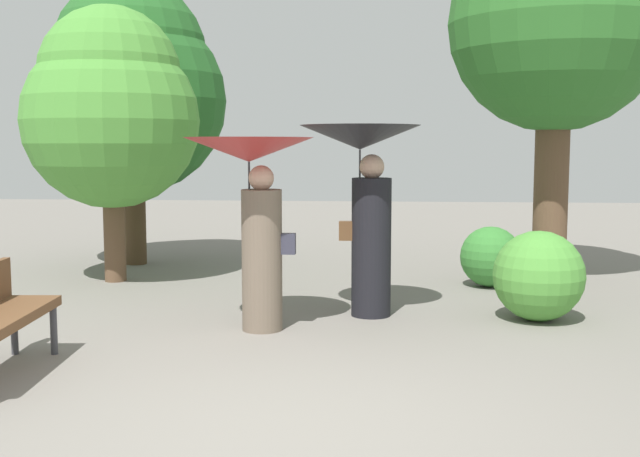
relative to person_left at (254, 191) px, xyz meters
The scene contains 8 objects.
ground_plane 2.97m from the person_left, 77.07° to the right, with size 40.00×40.00×0.00m, color slate.
person_left is the anchor object (origin of this frame).
person_right 1.27m from the person_left, 35.15° to the left, with size 1.25×1.25×1.99m.
tree_near_left 4.90m from the person_left, 122.17° to the left, with size 2.79×2.79×4.22m.
tree_near_right 5.19m from the person_left, 42.56° to the left, with size 2.79×2.79×5.37m.
tree_mid_left 3.54m from the person_left, 132.37° to the left, with size 2.27×2.27×3.57m.
bush_path_left 3.74m from the person_left, 44.32° to the left, with size 0.77×0.77×0.77m, color #387F33.
bush_path_right 3.02m from the person_left, 12.69° to the left, with size 0.93×0.93×0.93m, color #4C9338.
Camera 1 is at (0.67, -4.71, 1.79)m, focal length 43.26 mm.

